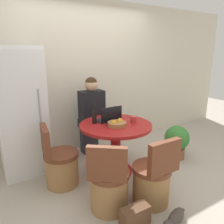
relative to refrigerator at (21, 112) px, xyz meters
The scene contains 15 objects.
ground_plane 1.81m from the refrigerator, 40.32° to the right, with size 12.00×12.00×0.00m, color #B2A899.
wall_back 1.31m from the refrigerator, 16.89° to the left, with size 7.00×0.06×2.60m.
refrigerator is the anchor object (origin of this frame).
dining_table 1.39m from the refrigerator, 33.59° to the right, with size 1.02×1.02×0.75m.
chair_near_left_corner 1.64m from the refrigerator, 65.52° to the right, with size 0.52×0.52×0.84m.
chair_near_camera 2.00m from the refrigerator, 54.15° to the right, with size 0.45×0.45×0.84m.
chair_left_side 0.94m from the refrigerator, 63.27° to the right, with size 0.47×0.46×0.84m.
person_seated 1.09m from the refrigerator, ahead, with size 0.40×0.37×1.35m.
laptop 1.25m from the refrigerator, 27.66° to the right, with size 0.34×0.22×0.23m.
fruit_bowl 1.37m from the refrigerator, 37.09° to the right, with size 0.26×0.26×0.10m.
coffee_cup 1.60m from the refrigerator, 30.85° to the right, with size 0.09×0.09×0.09m.
bottle 1.04m from the refrigerator, 32.52° to the right, with size 0.06×0.06×0.29m.
cat 2.37m from the refrigerator, 61.23° to the right, with size 0.41×0.21×0.17m.
potted_plant 2.47m from the refrigerator, 21.40° to the right, with size 0.41×0.41×0.56m.
handbag 2.06m from the refrigerator, 68.73° to the right, with size 0.30×0.14×0.26m.
Camera 1 is at (-1.64, -2.19, 1.73)m, focal length 35.00 mm.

